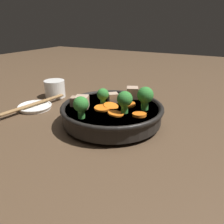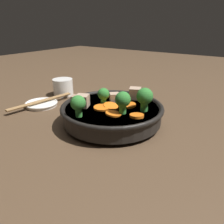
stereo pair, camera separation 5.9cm
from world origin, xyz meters
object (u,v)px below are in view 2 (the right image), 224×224
at_px(stirfry_bowl, 112,111).
at_px(side_saucer, 41,104).
at_px(tea_cup, 63,87).
at_px(chopsticks_pair, 41,101).

distance_m(stirfry_bowl, side_saucer, 0.28).
bearing_deg(side_saucer, tea_cup, 11.69).
bearing_deg(tea_cup, side_saucer, -168.31).
height_order(side_saucer, tea_cup, tea_cup).
relative_size(stirfry_bowl, chopsticks_pair, 1.20).
bearing_deg(tea_cup, chopsticks_pair, -168.31).
bearing_deg(stirfry_bowl, chopsticks_pair, 95.03).
height_order(stirfry_bowl, tea_cup, stirfry_bowl).
distance_m(side_saucer, chopsticks_pair, 0.01).
distance_m(stirfry_bowl, chopsticks_pair, 0.27).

